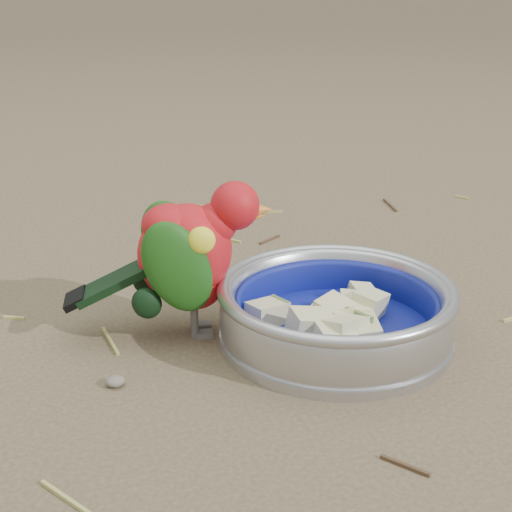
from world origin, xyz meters
name	(u,v)px	position (x,y,z in m)	size (l,w,h in m)	color
ground	(309,341)	(0.00, 0.00, 0.00)	(60.00, 60.00, 0.00)	brown
food_bowl	(335,334)	(0.02, -0.01, 0.01)	(0.23, 0.23, 0.02)	#B2B2BA
bowl_wall	(336,307)	(0.02, -0.01, 0.04)	(0.23, 0.23, 0.04)	#B2B2BA
fruit_wedges	(336,313)	(0.02, -0.01, 0.03)	(0.14, 0.14, 0.03)	beige
lory_parrot	(189,264)	(-0.11, 0.05, 0.08)	(0.09, 0.19, 0.15)	red
ground_debris	(289,321)	(-0.01, 0.04, 0.00)	(0.90, 0.80, 0.01)	tan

